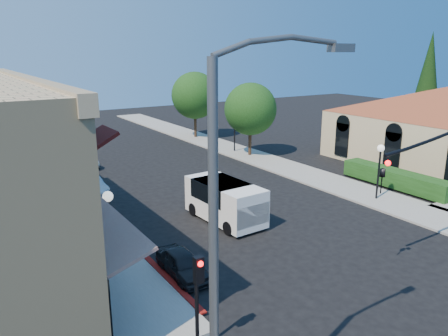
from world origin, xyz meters
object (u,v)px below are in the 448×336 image
lamppost_left_far (42,149)px  white_van (226,199)px  lamppost_left_near (109,211)px  parked_car_c (71,168)px  cobra_streetlight (229,247)px  street_tree_a (250,109)px  secondary_signal (198,287)px  conifer_far (428,79)px  lamppost_right_near (380,158)px  street_tree_b (195,95)px  parked_car_b (91,185)px  parked_car_a (182,264)px  parked_car_d (84,161)px  lamppost_right_far (235,123)px

lamppost_left_far → white_van: lamppost_left_far is taller
lamppost_left_near → parked_car_c: lamppost_left_near is taller
parked_car_c → cobra_streetlight: bearing=-101.6°
street_tree_a → secondary_signal: street_tree_a is taller
conifer_far → lamppost_left_near: conifer_far is taller
lamppost_left_near → lamppost_right_near: 17.00m
cobra_streetlight → parked_car_c: (2.95, 26.22, -4.74)m
lamppost_left_near → white_van: 7.57m
street_tree_b → secondary_signal: 34.97m
secondary_signal → cobra_streetlight: bearing=-108.6°
conifer_far → white_van: conifer_far is taller
street_tree_b → parked_car_c: (-15.00, -7.78, -4.02)m
street_tree_a → street_tree_b: (0.00, 10.00, 0.35)m
white_van → secondary_signal: bearing=-127.0°
secondary_signal → parked_car_b: size_ratio=0.98×
lamppost_left_near → white_van: size_ratio=0.71×
street_tree_a → lamppost_left_far: street_tree_a is taller
parked_car_a → street_tree_b: bearing=61.4°
conifer_far → parked_car_d: size_ratio=2.91×
lamppost_right_near → parked_car_b: lamppost_right_near is taller
conifer_far → parked_car_c: size_ratio=3.02×
street_tree_a → street_tree_b: size_ratio=0.92×
lamppost_right_near → parked_car_c: lamppost_right_near is taller
street_tree_a → lamppost_right_near: (-0.30, -14.00, -1.46)m
street_tree_b → parked_car_d: 15.40m
lamppost_right_near → street_tree_a: bearing=88.8°
conifer_far → lamppost_right_far: (-19.50, 6.00, -3.62)m
conifer_far → lamppost_left_near: size_ratio=3.08×
street_tree_a → lamppost_left_far: (-17.30, 0.00, -1.46)m
conifer_far → parked_car_d: conifer_far is taller
parked_car_c → lamppost_left_near: bearing=-103.3°
street_tree_b → parked_car_b: (-15.00, -13.00, -3.98)m
white_van → street_tree_b: bearing=65.0°
lamppost_right_far → parked_car_c: (-14.70, 0.22, -2.21)m
lamppost_right_near → parked_car_d: size_ratio=0.94×
lamppost_right_near → parked_car_a: bearing=-172.3°
conifer_far → street_tree_b: 23.83m
street_tree_b → lamppost_left_far: size_ratio=1.97×
conifer_far → street_tree_a: conifer_far is taller
lamppost_left_near → parked_car_b: size_ratio=1.05×
street_tree_b → white_van: street_tree_b is taller
cobra_streetlight → parked_car_d: 28.73m
secondary_signal → lamppost_right_near: (16.50, 6.59, 0.42)m
lamppost_left_far → parked_car_a: (2.30, -16.00, -2.18)m
parked_car_c → lamppost_right_far: bearing=-6.1°
street_tree_b → parked_car_c: size_ratio=1.93×
cobra_streetlight → parked_car_a: 9.74m
parked_car_b → parked_car_d: size_ratio=0.90×
secondary_signal → parked_car_a: bearing=68.6°
white_van → parked_car_a: white_van is taller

